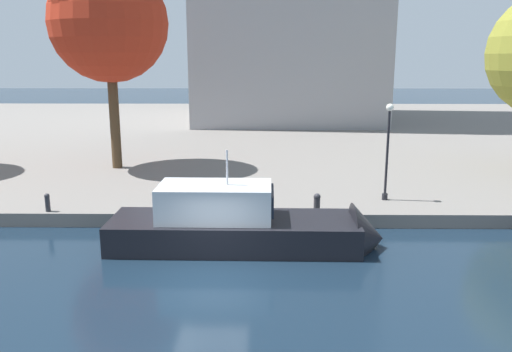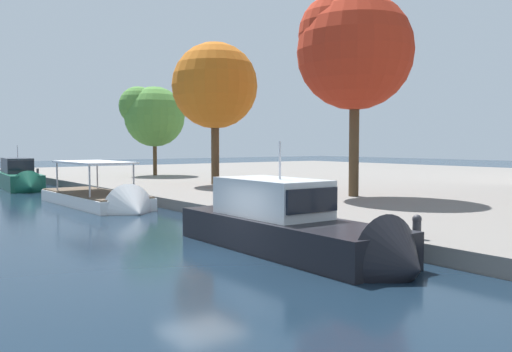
# 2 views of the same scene
# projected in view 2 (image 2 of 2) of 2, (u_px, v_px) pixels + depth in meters

# --- Properties ---
(ground_plane) EXTENTS (220.00, 220.00, 0.00)m
(ground_plane) POSITION_uv_depth(u_px,v_px,m) (201.00, 258.00, 17.80)
(ground_plane) COLOR #142333
(motor_yacht_0) EXTENTS (10.65, 3.34, 4.41)m
(motor_yacht_0) POSITION_uv_depth(u_px,v_px,m) (20.00, 179.00, 45.36)
(motor_yacht_0) COLOR #14513D
(motor_yacht_0) RESTS_ON ground_plane
(tour_boat_1) EXTENTS (11.37, 3.60, 4.10)m
(tour_boat_1) POSITION_uv_depth(u_px,v_px,m) (102.00, 203.00, 32.27)
(tour_boat_1) COLOR white
(tour_boat_1) RESTS_ON ground_plane
(motor_yacht_2) EXTENTS (10.68, 3.06, 4.86)m
(motor_yacht_2) POSITION_uv_depth(u_px,v_px,m) (295.00, 232.00, 18.58)
(motor_yacht_2) COLOR black
(motor_yacht_2) RESTS_ON ground_plane
(mooring_bollard_0) EXTENTS (0.27, 0.27, 0.72)m
(mooring_bollard_0) POSITION_uv_depth(u_px,v_px,m) (38.00, 171.00, 54.36)
(mooring_bollard_0) COLOR #2D2D33
(mooring_bollard_0) RESTS_ON dock_promenade
(mooring_bollard_1) EXTENTS (0.31, 0.31, 0.81)m
(mooring_bollard_1) POSITION_uv_depth(u_px,v_px,m) (417.00, 226.00, 17.88)
(mooring_bollard_1) COLOR #2D2D33
(mooring_bollard_1) RESTS_ON dock_promenade
(mooring_bollard_2) EXTENTS (0.24, 0.24, 0.83)m
(mooring_bollard_2) POSITION_uv_depth(u_px,v_px,m) (218.00, 197.00, 27.30)
(mooring_bollard_2) COLOR #2D2D33
(mooring_bollard_2) RESTS_ON dock_promenade
(tree_0) EXTENTS (6.03, 6.36, 8.91)m
(tree_0) POSITION_uv_depth(u_px,v_px,m) (152.00, 114.00, 54.09)
(tree_0) COLOR #4C3823
(tree_0) RESTS_ON dock_promenade
(tree_2) EXTENTS (6.65, 6.65, 10.99)m
(tree_2) POSITION_uv_depth(u_px,v_px,m) (219.00, 85.00, 41.77)
(tree_2) COLOR #4C3823
(tree_2) RESTS_ON dock_promenade
(tree_4) EXTENTS (6.93, 6.93, 12.10)m
(tree_4) POSITION_uv_depth(u_px,v_px,m) (353.00, 47.00, 32.00)
(tree_4) COLOR #4C3823
(tree_4) RESTS_ON dock_promenade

